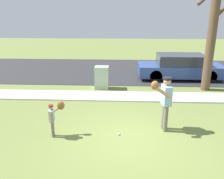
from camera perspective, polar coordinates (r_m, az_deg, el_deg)
ground_plane at (r=10.18m, az=3.98°, el=-2.03°), size 48.00×48.00×0.00m
sidewalk_strip at (r=10.26m, az=3.97°, el=-1.68°), size 36.00×1.20×0.06m
road_surface at (r=15.07m, az=3.66°, el=4.70°), size 36.00×6.80×0.02m
person_adult at (r=7.23m, az=12.67°, el=-2.04°), size 0.67×0.71×1.70m
person_child at (r=7.08m, az=-13.74°, el=-5.86°), size 0.44×0.45×1.04m
baseball at (r=7.19m, az=1.63°, el=-10.65°), size 0.07×0.07×0.07m
utility_cabinet at (r=11.29m, az=-2.47°, el=2.90°), size 0.65×0.55×1.08m
street_tree_near at (r=11.56m, az=23.25°, el=14.45°), size 1.85×1.89×5.75m
parked_wagon_blue at (r=13.47m, az=16.11°, el=5.25°), size 4.50×1.80×1.33m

